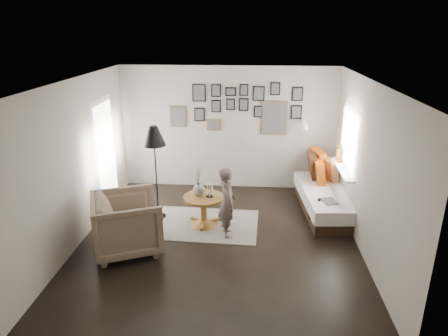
# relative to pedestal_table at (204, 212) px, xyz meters

# --- Properties ---
(ground) EXTENTS (4.80, 4.80, 0.00)m
(ground) POSITION_rel_pedestal_table_xyz_m (0.31, -0.52, -0.26)
(ground) COLOR black
(ground) RESTS_ON ground
(wall_back) EXTENTS (4.50, 0.00, 4.50)m
(wall_back) POSITION_rel_pedestal_table_xyz_m (0.31, 1.88, 1.04)
(wall_back) COLOR #A49A90
(wall_back) RESTS_ON ground
(wall_front) EXTENTS (4.50, 0.00, 4.50)m
(wall_front) POSITION_rel_pedestal_table_xyz_m (0.31, -2.92, 1.04)
(wall_front) COLOR #A49A90
(wall_front) RESTS_ON ground
(wall_left) EXTENTS (0.00, 4.80, 4.80)m
(wall_left) POSITION_rel_pedestal_table_xyz_m (-1.94, -0.52, 1.04)
(wall_left) COLOR #A49A90
(wall_left) RESTS_ON ground
(wall_right) EXTENTS (0.00, 4.80, 4.80)m
(wall_right) POSITION_rel_pedestal_table_xyz_m (2.56, -0.52, 1.04)
(wall_right) COLOR #A49A90
(wall_right) RESTS_ON ground
(ceiling) EXTENTS (4.80, 4.80, 0.00)m
(ceiling) POSITION_rel_pedestal_table_xyz_m (0.31, -0.52, 2.34)
(ceiling) COLOR white
(ceiling) RESTS_ON wall_back
(door_left) EXTENTS (0.00, 2.14, 2.14)m
(door_left) POSITION_rel_pedestal_table_xyz_m (-1.93, 0.68, 0.79)
(door_left) COLOR white
(door_left) RESTS_ON wall_left
(window_right) EXTENTS (0.15, 1.32, 1.30)m
(window_right) POSITION_rel_pedestal_table_xyz_m (2.48, 0.82, 0.67)
(window_right) COLOR white
(window_right) RESTS_ON wall_right
(gallery_wall) EXTENTS (2.74, 0.03, 1.08)m
(gallery_wall) POSITION_rel_pedestal_table_xyz_m (0.60, 1.86, 1.49)
(gallery_wall) COLOR brown
(gallery_wall) RESTS_ON wall_back
(wall_sconce) EXTENTS (0.18, 0.36, 0.16)m
(wall_sconce) POSITION_rel_pedestal_table_xyz_m (1.86, 1.61, 1.21)
(wall_sconce) COLOR white
(wall_sconce) RESTS_ON wall_back
(rug) EXTENTS (1.90, 1.36, 0.01)m
(rug) POSITION_rel_pedestal_table_xyz_m (0.02, 0.03, -0.25)
(rug) COLOR beige
(rug) RESTS_ON ground
(pedestal_table) EXTENTS (0.71, 0.71, 0.56)m
(pedestal_table) POSITION_rel_pedestal_table_xyz_m (0.00, 0.00, 0.00)
(pedestal_table) COLOR brown
(pedestal_table) RESTS_ON ground
(vase) EXTENTS (0.20, 0.20, 0.51)m
(vase) POSITION_rel_pedestal_table_xyz_m (-0.08, 0.02, 0.45)
(vase) COLOR black
(vase) RESTS_ON pedestal_table
(candles) EXTENTS (0.12, 0.12, 0.26)m
(candles) POSITION_rel_pedestal_table_xyz_m (0.11, -0.00, 0.43)
(candles) COLOR black
(candles) RESTS_ON pedestal_table
(daybed) EXTENTS (1.03, 2.12, 0.99)m
(daybed) POSITION_rel_pedestal_table_xyz_m (2.24, 0.80, 0.05)
(daybed) COLOR black
(daybed) RESTS_ON ground
(magazine_on_daybed) EXTENTS (0.29, 0.35, 0.02)m
(magazine_on_daybed) POSITION_rel_pedestal_table_xyz_m (2.19, 0.16, 0.21)
(magazine_on_daybed) COLOR black
(magazine_on_daybed) RESTS_ON daybed
(armchair) EXTENTS (1.31, 1.30, 0.92)m
(armchair) POSITION_rel_pedestal_table_xyz_m (-1.08, -0.90, 0.20)
(armchair) COLOR #6E5D4A
(armchair) RESTS_ON ground
(armchair_cushion) EXTENTS (0.54, 0.55, 0.19)m
(armchair_cushion) POSITION_rel_pedestal_table_xyz_m (-1.05, -0.85, 0.22)
(armchair_cushion) COLOR silver
(armchair_cushion) RESTS_ON armchair
(floor_lamp) EXTENTS (0.40, 0.40, 1.73)m
(floor_lamp) POSITION_rel_pedestal_table_xyz_m (-0.88, 0.26, 1.24)
(floor_lamp) COLOR black
(floor_lamp) RESTS_ON ground
(magazine_basket) EXTENTS (0.40, 0.40, 0.42)m
(magazine_basket) POSITION_rel_pedestal_table_xyz_m (-1.27, -1.21, -0.05)
(magazine_basket) COLOR black
(magazine_basket) RESTS_ON ground
(demijohn_large) EXTENTS (0.33, 0.33, 0.50)m
(demijohn_large) POSITION_rel_pedestal_table_xyz_m (2.01, 0.17, -0.06)
(demijohn_large) COLOR black
(demijohn_large) RESTS_ON ground
(demijohn_small) EXTENTS (0.29, 0.29, 0.46)m
(demijohn_small) POSITION_rel_pedestal_table_xyz_m (2.31, 0.05, -0.09)
(demijohn_small) COLOR black
(demijohn_small) RESTS_ON ground
(child) EXTENTS (0.39, 0.50, 1.21)m
(child) POSITION_rel_pedestal_table_xyz_m (0.43, -0.32, 0.35)
(child) COLOR #554743
(child) RESTS_ON ground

